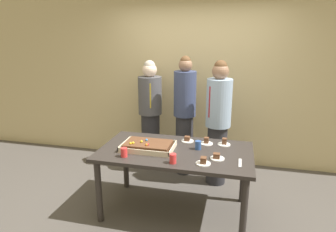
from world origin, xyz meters
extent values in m
plane|color=#4C4742|center=(0.00, 0.00, 0.00)|extent=(12.00, 12.00, 0.00)
cube|color=#CCB784|center=(0.00, 1.60, 1.50)|extent=(8.00, 0.12, 3.00)
cube|color=#2D2826|center=(0.00, 0.00, 0.76)|extent=(1.71, 0.95, 0.04)
cylinder|color=#2D2826|center=(-0.78, -0.40, 0.37)|extent=(0.07, 0.07, 0.74)
cylinder|color=#2D2826|center=(0.78, -0.40, 0.37)|extent=(0.07, 0.07, 0.74)
cylinder|color=#2D2826|center=(-0.78, 0.40, 0.37)|extent=(0.07, 0.07, 0.74)
cylinder|color=#2D2826|center=(0.78, 0.40, 0.37)|extent=(0.07, 0.07, 0.74)
cube|color=beige|center=(-0.31, -0.04, 0.78)|extent=(0.59, 0.39, 0.01)
cube|color=beige|center=(-0.31, -0.23, 0.82)|extent=(0.59, 0.01, 0.05)
cube|color=beige|center=(-0.31, 0.15, 0.82)|extent=(0.59, 0.01, 0.05)
cube|color=beige|center=(-0.60, -0.04, 0.82)|extent=(0.01, 0.39, 0.05)
cube|color=beige|center=(-0.02, -0.04, 0.82)|extent=(0.01, 0.39, 0.05)
cube|color=brown|center=(-0.31, -0.04, 0.82)|extent=(0.52, 0.32, 0.07)
sphere|color=yellow|center=(-0.46, -0.12, 0.87)|extent=(0.03, 0.03, 0.03)
sphere|color=red|center=(-0.29, -0.13, 0.87)|extent=(0.03, 0.03, 0.03)
sphere|color=yellow|center=(-0.38, -0.06, 0.87)|extent=(0.03, 0.03, 0.03)
sphere|color=orange|center=(-0.30, -0.14, 0.87)|extent=(0.03, 0.03, 0.03)
sphere|color=#2D84E0|center=(-0.34, 0.01, 0.87)|extent=(0.03, 0.03, 0.03)
sphere|color=yellow|center=(-0.48, -0.14, 0.87)|extent=(0.03, 0.03, 0.03)
cylinder|color=white|center=(0.52, 0.29, 0.78)|extent=(0.15, 0.15, 0.01)
cube|color=brown|center=(0.53, 0.30, 0.82)|extent=(0.05, 0.06, 0.07)
cylinder|color=white|center=(0.35, -0.30, 0.78)|extent=(0.15, 0.15, 0.01)
cube|color=brown|center=(0.35, -0.29, 0.82)|extent=(0.06, 0.07, 0.06)
cylinder|color=white|center=(0.48, -0.14, 0.78)|extent=(0.15, 0.15, 0.01)
cube|color=brown|center=(0.47, -0.14, 0.82)|extent=(0.07, 0.06, 0.05)
cylinder|color=white|center=(0.32, 0.27, 0.78)|extent=(0.15, 0.15, 0.01)
cube|color=brown|center=(0.32, 0.28, 0.82)|extent=(0.05, 0.05, 0.07)
cylinder|color=white|center=(0.08, 0.30, 0.78)|extent=(0.15, 0.15, 0.01)
cube|color=brown|center=(0.08, 0.30, 0.81)|extent=(0.06, 0.07, 0.05)
cylinder|color=#2D5199|center=(0.24, 0.08, 0.83)|extent=(0.07, 0.07, 0.10)
cylinder|color=red|center=(0.05, -0.35, 0.83)|extent=(0.07, 0.07, 0.10)
cylinder|color=red|center=(-0.49, -0.32, 0.83)|extent=(0.07, 0.07, 0.10)
cube|color=silver|center=(0.71, -0.19, 0.78)|extent=(0.03, 0.20, 0.01)
cylinder|color=#28282D|center=(-0.65, 1.16, 0.43)|extent=(0.29, 0.29, 0.86)
cylinder|color=#4C4C51|center=(-0.65, 1.16, 1.15)|extent=(0.36, 0.36, 0.57)
cube|color=gold|center=(-0.61, 0.99, 1.18)|extent=(0.04, 0.02, 0.37)
sphere|color=beige|center=(-0.65, 1.16, 1.53)|extent=(0.22, 0.22, 0.22)
sphere|color=#B2A899|center=(-0.65, 1.16, 1.59)|extent=(0.17, 0.17, 0.17)
cylinder|color=#28282D|center=(-0.09, 1.04, 0.45)|extent=(0.26, 0.26, 0.90)
cylinder|color=#384266|center=(-0.09, 1.04, 1.22)|extent=(0.32, 0.32, 0.65)
sphere|color=#8C664C|center=(-0.09, 1.04, 1.63)|extent=(0.19, 0.19, 0.19)
sphere|color=brown|center=(-0.09, 1.04, 1.68)|extent=(0.15, 0.15, 0.15)
cylinder|color=#28282D|center=(0.41, 0.83, 0.42)|extent=(0.27, 0.27, 0.84)
cylinder|color=#93ADCC|center=(0.41, 0.83, 1.16)|extent=(0.34, 0.34, 0.64)
cube|color=maroon|center=(0.31, 0.70, 1.19)|extent=(0.04, 0.02, 0.41)
sphere|color=#8C664C|center=(0.41, 0.83, 1.58)|extent=(0.22, 0.22, 0.22)
sphere|color=brown|center=(0.41, 0.83, 1.64)|extent=(0.17, 0.17, 0.17)
camera|label=1|loc=(0.65, -2.99, 2.03)|focal=31.02mm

